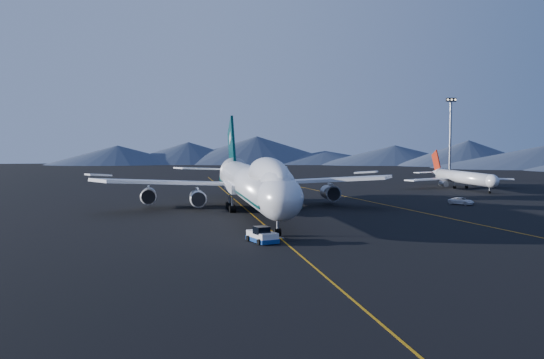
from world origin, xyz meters
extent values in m
plane|color=black|center=(0.00, 0.00, 0.00)|extent=(500.00, 500.00, 0.00)
cube|color=orange|center=(0.00, 0.00, 0.01)|extent=(0.25, 220.00, 0.01)
cube|color=orange|center=(30.00, 10.00, 0.01)|extent=(28.08, 198.09, 0.01)
cone|color=#3D495E|center=(-40.81, 231.43, 6.00)|extent=(100.00, 100.00, 12.00)
cone|color=#3D495E|center=(36.76, 232.11, 6.00)|extent=(100.00, 100.00, 12.00)
cone|color=#3D495E|center=(110.33, 207.49, 6.00)|extent=(100.00, 100.00, 12.00)
cylinder|color=silver|center=(0.00, 0.00, 5.60)|extent=(6.50, 56.00, 6.50)
ellipsoid|color=silver|center=(0.00, -28.00, 5.60)|extent=(6.50, 10.40, 6.50)
ellipsoid|color=silver|center=(0.00, -18.50, 8.10)|extent=(5.13, 25.16, 5.85)
cube|color=black|center=(0.00, -30.00, 6.80)|extent=(3.60, 1.61, 1.29)
cone|color=silver|center=(0.00, 33.00, 6.40)|extent=(6.50, 12.00, 6.50)
cube|color=#033332|center=(0.00, 1.00, 4.70)|extent=(6.24, 60.00, 1.10)
cube|color=silver|center=(0.00, 5.50, 4.50)|extent=(7.50, 13.00, 1.60)
cube|color=silver|center=(-14.50, 11.50, 5.20)|extent=(30.62, 23.28, 2.83)
cube|color=silver|center=(14.50, 11.50, 5.20)|extent=(30.62, 23.28, 2.83)
cylinder|color=slate|center=(-9.50, 7.50, 2.40)|extent=(2.90, 5.50, 2.90)
cylinder|color=slate|center=(-19.00, 14.00, 2.40)|extent=(2.90, 5.50, 2.90)
cylinder|color=slate|center=(9.50, 7.50, 2.40)|extent=(2.90, 5.50, 2.90)
cylinder|color=slate|center=(19.00, 14.00, 2.40)|extent=(2.90, 5.50, 2.90)
cube|color=#033332|center=(0.00, 32.00, 11.40)|extent=(0.55, 14.11, 15.94)
cube|color=silver|center=(-7.50, 34.50, 6.80)|extent=(12.39, 9.47, 0.98)
cube|color=silver|center=(7.50, 34.50, 6.80)|extent=(12.39, 9.47, 0.98)
cylinder|color=black|center=(0.00, -26.50, 0.55)|extent=(0.90, 1.10, 1.10)
cube|color=silver|center=(-3.00, -31.29, 0.84)|extent=(3.82, 5.45, 1.23)
cube|color=navy|center=(-3.00, -31.29, 0.39)|extent=(3.99, 5.69, 0.56)
cube|color=black|center=(-3.00, -31.29, 1.74)|extent=(2.25, 2.25, 1.01)
cylinder|color=silver|center=(65.78, 44.15, 3.23)|extent=(3.41, 28.69, 3.41)
ellipsoid|color=silver|center=(65.78, 29.81, 3.23)|extent=(3.41, 4.77, 3.41)
cone|color=silver|center=(65.78, 61.19, 3.59)|extent=(3.41, 6.28, 3.41)
cube|color=silver|center=(56.82, 48.64, 2.51)|extent=(15.06, 10.16, 0.31)
cube|color=silver|center=(74.75, 48.64, 2.51)|extent=(15.06, 10.16, 0.31)
cylinder|color=slate|center=(60.85, 46.39, 1.43)|extent=(1.70, 3.14, 1.70)
cylinder|color=slate|center=(70.71, 46.39, 1.43)|extent=(1.70, 3.14, 1.70)
cube|color=#AE2410|center=(65.78, 61.64, 6.99)|extent=(0.31, 6.11, 7.22)
imported|color=white|center=(46.03, 7.63, 0.74)|extent=(5.10, 5.72, 1.47)
cylinder|color=black|center=(77.40, 75.96, 0.21)|extent=(2.54, 2.54, 0.42)
cylinder|color=slate|center=(77.40, 75.96, 13.22)|extent=(0.74, 0.74, 26.44)
cube|color=black|center=(77.40, 75.96, 26.75)|extent=(3.38, 0.85, 1.27)
camera|label=1|loc=(-15.91, -110.73, 13.84)|focal=40.00mm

